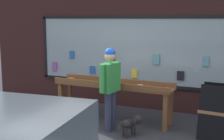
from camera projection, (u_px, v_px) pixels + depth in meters
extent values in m
plane|color=#2D2D33|center=(90.00, 138.00, 5.96)|extent=(40.00, 40.00, 0.00)
cube|color=#331919|center=(132.00, 35.00, 7.84)|extent=(8.42, 0.20, 3.67)
cube|color=#8C9EA8|center=(145.00, 51.00, 7.63)|extent=(5.82, 0.03, 1.67)
cube|color=black|center=(146.00, 17.00, 7.50)|extent=(5.90, 0.06, 0.08)
cube|color=black|center=(145.00, 85.00, 7.77)|extent=(5.90, 0.06, 0.08)
cube|color=black|center=(46.00, 47.00, 8.76)|extent=(0.08, 0.06, 1.67)
cube|color=#994CA5|center=(54.00, 66.00, 8.69)|extent=(0.14, 0.03, 0.26)
cube|color=#2659B2|center=(72.00, 55.00, 8.42)|extent=(0.12, 0.03, 0.20)
cube|color=#2659B2|center=(92.00, 70.00, 8.24)|extent=(0.15, 0.03, 0.19)
cube|color=black|center=(112.00, 57.00, 7.96)|extent=(0.16, 0.03, 0.19)
cube|color=yellow|center=(134.00, 74.00, 7.79)|extent=(0.15, 0.03, 0.21)
cube|color=#5999A5|center=(156.00, 59.00, 7.51)|extent=(0.16, 0.03, 0.25)
cube|color=black|center=(180.00, 76.00, 7.34)|extent=(0.16, 0.03, 0.22)
cube|color=#5999A5|center=(206.00, 61.00, 7.06)|extent=(0.13, 0.03, 0.23)
cube|color=brown|center=(61.00, 99.00, 7.26)|extent=(0.09, 0.09, 0.77)
cube|color=brown|center=(165.00, 113.00, 6.24)|extent=(0.09, 0.09, 0.77)
cube|color=brown|center=(70.00, 96.00, 7.62)|extent=(0.09, 0.09, 0.77)
cube|color=brown|center=(170.00, 108.00, 6.60)|extent=(0.09, 0.09, 0.77)
cube|color=brown|center=(113.00, 86.00, 6.86)|extent=(2.70, 0.64, 0.04)
cube|color=brown|center=(108.00, 85.00, 6.63)|extent=(2.69, 0.13, 0.12)
cube|color=brown|center=(118.00, 81.00, 7.08)|extent=(2.69, 0.13, 0.12)
cube|color=orange|center=(70.00, 79.00, 7.42)|extent=(0.14, 0.22, 0.03)
cube|color=red|center=(88.00, 82.00, 7.05)|extent=(0.17, 0.24, 0.03)
cube|color=yellow|center=(114.00, 84.00, 6.88)|extent=(0.16, 0.23, 0.03)
cube|color=silver|center=(140.00, 86.00, 6.65)|extent=(0.18, 0.25, 0.03)
cube|color=silver|center=(164.00, 89.00, 6.37)|extent=(0.17, 0.25, 0.03)
cylinder|color=#2D334C|center=(108.00, 112.00, 6.21)|extent=(0.14, 0.14, 0.81)
cylinder|color=#2D334C|center=(112.00, 110.00, 6.35)|extent=(0.14, 0.14, 0.81)
cube|color=#338C3F|center=(110.00, 77.00, 6.17)|extent=(0.28, 0.48, 0.58)
cylinder|color=#338C3F|center=(102.00, 79.00, 5.92)|extent=(0.09, 0.09, 0.55)
cylinder|color=#338C3F|center=(118.00, 74.00, 6.41)|extent=(0.09, 0.09, 0.55)
sphere|color=tan|center=(110.00, 56.00, 6.10)|extent=(0.22, 0.22, 0.22)
sphere|color=blue|center=(110.00, 53.00, 6.09)|extent=(0.21, 0.21, 0.21)
ellipsoid|color=black|center=(129.00, 123.00, 5.98)|extent=(0.35, 0.41, 0.19)
ellipsoid|color=black|center=(129.00, 123.00, 5.98)|extent=(0.28, 0.29, 0.20)
sphere|color=black|center=(138.00, 119.00, 6.10)|extent=(0.17, 0.17, 0.17)
cylinder|color=black|center=(121.00, 124.00, 5.85)|extent=(0.07, 0.10, 0.12)
cylinder|color=black|center=(135.00, 132.00, 6.03)|extent=(0.04, 0.04, 0.17)
cylinder|color=black|center=(132.00, 130.00, 6.11)|extent=(0.04, 0.04, 0.17)
cylinder|color=black|center=(126.00, 134.00, 5.91)|extent=(0.04, 0.04, 0.17)
cylinder|color=black|center=(123.00, 133.00, 5.98)|extent=(0.04, 0.04, 0.17)
cube|color=black|center=(213.00, 113.00, 5.75)|extent=(0.55, 0.32, 1.02)
cube|color=brown|center=(213.00, 113.00, 5.75)|extent=(0.57, 0.11, 0.07)
cube|color=black|center=(218.00, 107.00, 6.17)|extent=(0.55, 0.32, 1.02)
cube|color=brown|center=(218.00, 107.00, 6.17)|extent=(0.57, 0.11, 0.07)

